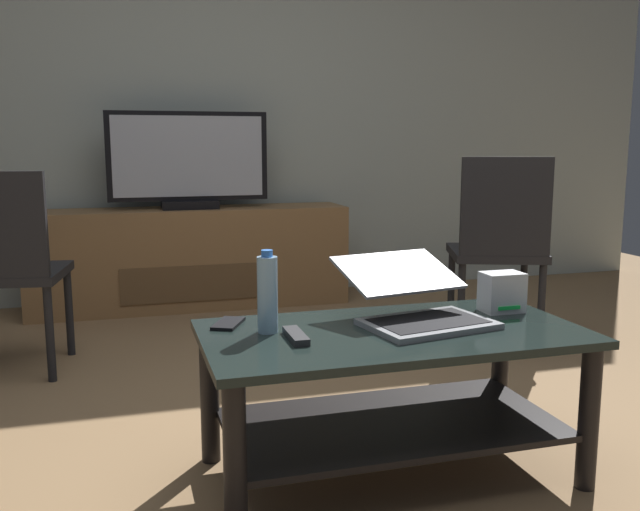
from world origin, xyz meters
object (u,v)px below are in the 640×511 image
water_bottle_near (267,294)px  side_chair (5,263)px  router_box (502,292)px  cell_phone (228,323)px  tv_remote (296,336)px  television (189,163)px  laptop (415,302)px  coffee_table (392,376)px  media_cabinet (191,258)px  dining_chair (499,242)px

water_bottle_near → side_chair: bearing=125.5°
router_box → cell_phone: 0.90m
water_bottle_near → tv_remote: (0.06, -0.10, -0.11)m
television → tv_remote: bearing=-88.8°
laptop → router_box: laptop is taller
laptop → cell_phone: bearing=167.8°
water_bottle_near → tv_remote: bearing=-57.6°
coffee_table → water_bottle_near: (-0.36, 0.08, 0.26)m
coffee_table → side_chair: (-1.25, 1.32, 0.19)m
coffee_table → cell_phone: cell_phone is taller
media_cabinet → coffee_table: bearing=-81.7°
router_box → tv_remote: bearing=-170.3°
coffee_table → television: bearing=98.4°
side_chair → cell_phone: (0.78, -1.13, -0.04)m
tv_remote → water_bottle_near: bearing=123.1°
tv_remote → laptop: bearing=12.5°
coffee_table → router_box: size_ratio=8.60×
television → dining_chair: bearing=-43.8°
dining_chair → television: bearing=136.2°
dining_chair → coffee_table: bearing=-132.8°
laptop → router_box: 0.33m
dining_chair → tv_remote: size_ratio=5.92×
coffee_table → side_chair: bearing=133.4°
television → side_chair: bearing=-129.9°
coffee_table → laptop: 0.24m
dining_chair → side_chair: (-2.25, 0.23, -0.03)m
router_box → television: bearing=109.0°
router_box → water_bottle_near: (-0.80, -0.03, 0.05)m
coffee_table → side_chair: 1.83m
tv_remote → side_chair: bearing=125.9°
side_chair → laptop: size_ratio=1.86×
media_cabinet → laptop: laptop is taller
side_chair → tv_remote: size_ratio=5.62×
television → water_bottle_near: size_ratio=3.90×
television → tv_remote: television is taller
media_cabinet → water_bottle_near: water_bottle_near is taller
television → cell_phone: (-0.11, -2.20, -0.43)m
laptop → cell_phone: (-0.57, 0.12, -0.06)m
television → cell_phone: size_ratio=6.85×
cell_phone → water_bottle_near: bearing=-22.2°
dining_chair → router_box: bearing=-120.4°
coffee_table → cell_phone: 0.52m
television → side_chair: television is taller
media_cabinet → cell_phone: (-0.11, -2.22, 0.16)m
dining_chair → side_chair: 2.27m
media_cabinet → router_box: 2.44m
dining_chair → tv_remote: (-1.31, -1.10, -0.06)m
television → tv_remote: 2.44m
side_chair → laptop: bearing=-42.8°
television → dining_chair: size_ratio=1.01×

